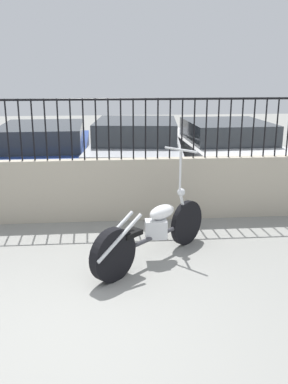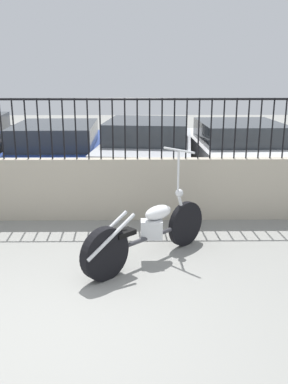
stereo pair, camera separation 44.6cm
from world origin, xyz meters
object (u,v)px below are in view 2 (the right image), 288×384
Objects in this scene: motorcycle_dark_grey at (143,234)px; car_silver at (148,150)px; car_blue at (58,151)px; car_white at (236,151)px.

motorcycle_dark_grey is 4.20m from car_silver.
car_white is at bearing -94.15° from car_blue.
motorcycle_dark_grey is 0.35× the size of car_blue.
car_blue is 3.99m from car_white.
motorcycle_dark_grey is 0.39× the size of car_silver.
car_blue is at bearing 85.12° from car_white.
car_white is at bearing -82.03° from car_silver.
car_blue is at bearing 89.31° from car_silver.
car_white is (1.95, 0.05, -0.02)m from car_silver.
motorcycle_dark_grey is 4.74m from car_white.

